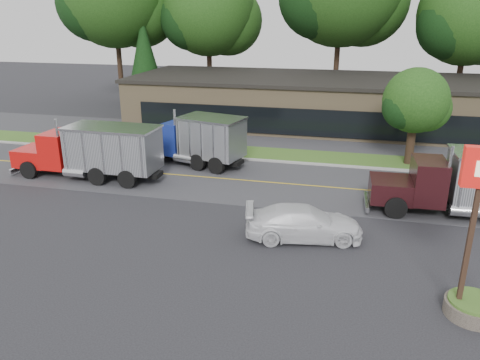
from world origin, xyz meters
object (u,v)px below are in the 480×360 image
(rally_car, at_px, (304,223))
(dump_truck_blue, at_px, (200,139))
(dump_truck_red, at_px, (95,150))
(dump_truck_maroon, at_px, (479,182))

(rally_car, bearing_deg, dump_truck_blue, 28.85)
(dump_truck_red, bearing_deg, rally_car, 159.62)
(dump_truck_maroon, distance_m, rally_car, 9.46)
(dump_truck_blue, distance_m, dump_truck_maroon, 16.97)
(dump_truck_red, xyz_separation_m, rally_car, (13.48, -5.31, -1.04))
(dump_truck_blue, height_order, dump_truck_maroon, same)
(dump_truck_maroon, bearing_deg, rally_car, 27.37)
(dump_truck_red, xyz_separation_m, dump_truck_maroon, (21.69, -0.73, -0.00))
(dump_truck_red, bearing_deg, dump_truck_maroon, 179.20)
(dump_truck_blue, relative_size, rally_car, 1.37)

